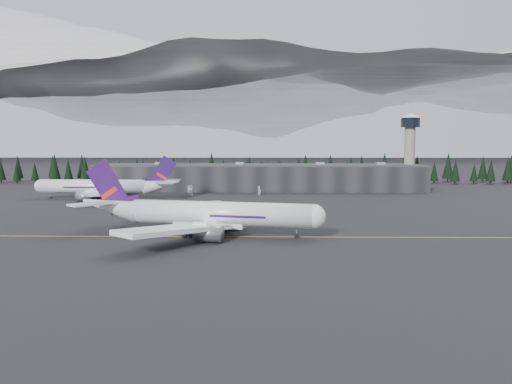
{
  "coord_description": "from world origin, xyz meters",
  "views": [
    {
      "loc": [
        2.55,
        -123.41,
        22.94
      ],
      "look_at": [
        0.0,
        20.0,
        9.0
      ],
      "focal_mm": 35.0,
      "sensor_mm": 36.0,
      "label": 1
    }
  ],
  "objects_px": {
    "jet_main": "(199,213)",
    "gse_vehicle_b": "(259,194)",
    "jet_parked": "(106,187)",
    "terminal": "(260,177)",
    "control_tower": "(410,143)",
    "gse_vehicle_a": "(190,195)"
  },
  "relations": [
    {
      "from": "gse_vehicle_b",
      "to": "control_tower",
      "type": "bearing_deg",
      "value": 101.06
    },
    {
      "from": "control_tower",
      "to": "gse_vehicle_a",
      "type": "distance_m",
      "value": 113.35
    },
    {
      "from": "control_tower",
      "to": "jet_main",
      "type": "height_order",
      "value": "control_tower"
    },
    {
      "from": "gse_vehicle_b",
      "to": "terminal",
      "type": "bearing_deg",
      "value": 169.36
    },
    {
      "from": "terminal",
      "to": "gse_vehicle_a",
      "type": "distance_m",
      "value": 44.93
    },
    {
      "from": "jet_main",
      "to": "gse_vehicle_b",
      "type": "height_order",
      "value": "jet_main"
    },
    {
      "from": "terminal",
      "to": "gse_vehicle_b",
      "type": "height_order",
      "value": "terminal"
    },
    {
      "from": "terminal",
      "to": "control_tower",
      "type": "height_order",
      "value": "control_tower"
    },
    {
      "from": "terminal",
      "to": "jet_parked",
      "type": "height_order",
      "value": "jet_parked"
    },
    {
      "from": "jet_main",
      "to": "gse_vehicle_a",
      "type": "distance_m",
      "value": 92.58
    },
    {
      "from": "terminal",
      "to": "control_tower",
      "type": "relative_size",
      "value": 4.24
    },
    {
      "from": "control_tower",
      "to": "jet_parked",
      "type": "bearing_deg",
      "value": -161.48
    },
    {
      "from": "jet_parked",
      "to": "terminal",
      "type": "bearing_deg",
      "value": -144.05
    },
    {
      "from": "jet_main",
      "to": "gse_vehicle_b",
      "type": "bearing_deg",
      "value": 93.35
    },
    {
      "from": "terminal",
      "to": "gse_vehicle_a",
      "type": "height_order",
      "value": "terminal"
    },
    {
      "from": "jet_main",
      "to": "jet_parked",
      "type": "bearing_deg",
      "value": 133.23
    },
    {
      "from": "terminal",
      "to": "jet_parked",
      "type": "distance_m",
      "value": 76.87
    },
    {
      "from": "terminal",
      "to": "jet_main",
      "type": "bearing_deg",
      "value": -96.44
    },
    {
      "from": "jet_parked",
      "to": "gse_vehicle_b",
      "type": "xyz_separation_m",
      "value": [
        63.63,
        16.05,
        -4.38
      ]
    },
    {
      "from": "terminal",
      "to": "control_tower",
      "type": "bearing_deg",
      "value": 2.29
    },
    {
      "from": "terminal",
      "to": "jet_main",
      "type": "xyz_separation_m",
      "value": [
        -13.99,
        -123.95,
        -0.93
      ]
    },
    {
      "from": "jet_main",
      "to": "control_tower",
      "type": "bearing_deg",
      "value": 66.66
    }
  ]
}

